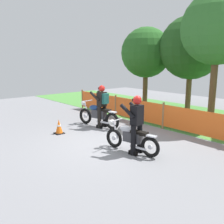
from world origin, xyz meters
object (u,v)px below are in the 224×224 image
motorcycle_lead (131,138)px  rider_lead (136,123)px  rider_trailing (102,104)px  traffic_cone (59,127)px  motorcycle_trailing (98,115)px

motorcycle_lead → rider_lead: rider_lead is taller
rider_lead → rider_trailing: bearing=-29.6°
rider_trailing → motorcycle_lead: bearing=148.0°
motorcycle_lead → traffic_cone: (-3.04, -0.68, -0.17)m
motorcycle_trailing → traffic_cone: size_ratio=3.97×
motorcycle_lead → motorcycle_trailing: motorcycle_trailing is taller
rider_trailing → traffic_cone: size_ratio=3.19×
motorcycle_trailing → rider_lead: (3.12, -1.00, 0.43)m
rider_lead → motorcycle_lead: bearing=0.6°
motorcycle_lead → traffic_cone: motorcycle_lead is taller
motorcycle_trailing → rider_lead: size_ratio=1.25×
motorcycle_lead → motorcycle_trailing: 3.11m
motorcycle_lead → rider_lead: (0.18, 0.03, 0.48)m
motorcycle_trailing → rider_trailing: (0.23, 0.04, 0.47)m
motorcycle_lead → rider_trailing: (-2.71, 1.07, 0.52)m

